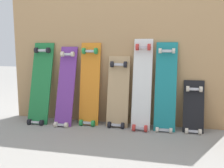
{
  "coord_description": "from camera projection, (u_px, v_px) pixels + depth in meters",
  "views": [
    {
      "loc": [
        0.59,
        -2.58,
        0.84
      ],
      "look_at": [
        0.0,
        -0.07,
        0.44
      ],
      "focal_mm": 41.7,
      "sensor_mm": 36.0,
      "label": 1
    }
  ],
  "objects": [
    {
      "name": "ground_plane",
      "position": [
        114.0,
        124.0,
        2.75
      ],
      "size": [
        12.0,
        12.0,
        0.0
      ],
      "primitive_type": "plane",
      "color": "gray"
    },
    {
      "name": "plywood_wall_panel",
      "position": [
        115.0,
        35.0,
        2.67
      ],
      "size": [
        2.31,
        0.04,
        1.86
      ],
      "primitive_type": "cube",
      "color": "tan",
      "rests_on": "ground"
    },
    {
      "name": "skateboard_green",
      "position": [
        41.0,
        86.0,
        2.78
      ],
      "size": [
        0.23,
        0.31,
        0.92
      ],
      "color": "#1E7238",
      "rests_on": "ground"
    },
    {
      "name": "skateboard_purple",
      "position": [
        66.0,
        89.0,
        2.71
      ],
      "size": [
        0.18,
        0.32,
        0.88
      ],
      "color": "#6B338C",
      "rests_on": "ground"
    },
    {
      "name": "skateboard_orange",
      "position": [
        90.0,
        87.0,
        2.7
      ],
      "size": [
        0.21,
        0.22,
        0.91
      ],
      "color": "orange",
      "rests_on": "ground"
    },
    {
      "name": "skateboard_natural",
      "position": [
        118.0,
        95.0,
        2.64
      ],
      "size": [
        0.22,
        0.22,
        0.78
      ],
      "color": "tan",
      "rests_on": "ground"
    },
    {
      "name": "skateboard_white",
      "position": [
        142.0,
        87.0,
        2.55
      ],
      "size": [
        0.19,
        0.26,
        0.95
      ],
      "color": "silver",
      "rests_on": "ground"
    },
    {
      "name": "skateboard_teal",
      "position": [
        166.0,
        90.0,
        2.52
      ],
      "size": [
        0.21,
        0.24,
        0.92
      ],
      "color": "#197A7F",
      "rests_on": "ground"
    },
    {
      "name": "skateboard_black",
      "position": [
        193.0,
        110.0,
        2.49
      ],
      "size": [
        0.19,
        0.22,
        0.56
      ],
      "color": "black",
      "rests_on": "ground"
    }
  ]
}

